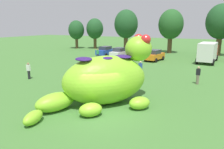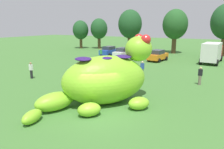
{
  "view_description": "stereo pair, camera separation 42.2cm",
  "coord_description": "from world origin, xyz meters",
  "px_view_note": "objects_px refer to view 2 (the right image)",
  "views": [
    {
      "loc": [
        6.44,
        -10.98,
        5.51
      ],
      "look_at": [
        -0.74,
        2.85,
        1.9
      ],
      "focal_mm": 34.79,
      "sensor_mm": 36.0,
      "label": 1
    },
    {
      "loc": [
        6.81,
        -10.78,
        5.51
      ],
      "look_at": [
        -0.74,
        2.85,
        1.9
      ],
      "focal_mm": 34.79,
      "sensor_mm": 36.0,
      "label": 2
    }
  ],
  "objects_px": {
    "box_truck": "(212,52)",
    "spectator_by_cars": "(200,76)",
    "car_red": "(141,54)",
    "giant_inflatable_creature": "(105,79)",
    "car_white": "(123,53)",
    "spectator_wandering": "(31,70)",
    "spectator_far_side": "(101,54)",
    "spectator_near_inflatable": "(111,69)",
    "spectator_mid_field": "(142,69)",
    "car_orange": "(158,55)",
    "car_blue": "(109,51)"
  },
  "relations": [
    {
      "from": "box_truck",
      "to": "spectator_by_cars",
      "type": "relative_size",
      "value": 3.81
    },
    {
      "from": "car_red",
      "to": "giant_inflatable_creature",
      "type": "bearing_deg",
      "value": -75.32
    },
    {
      "from": "car_red",
      "to": "car_white",
      "type": "bearing_deg",
      "value": -173.18
    },
    {
      "from": "spectator_wandering",
      "to": "spectator_far_side",
      "type": "distance_m",
      "value": 14.39
    },
    {
      "from": "spectator_wandering",
      "to": "spectator_near_inflatable",
      "type": "bearing_deg",
      "value": 32.52
    },
    {
      "from": "giant_inflatable_creature",
      "to": "spectator_far_side",
      "type": "height_order",
      "value": "giant_inflatable_creature"
    },
    {
      "from": "spectator_by_cars",
      "to": "spectator_wandering",
      "type": "relative_size",
      "value": 1.0
    },
    {
      "from": "box_truck",
      "to": "spectator_mid_field",
      "type": "bearing_deg",
      "value": -113.55
    },
    {
      "from": "car_red",
      "to": "spectator_mid_field",
      "type": "xyz_separation_m",
      "value": [
        4.74,
        -11.66,
        -0.01
      ]
    },
    {
      "from": "spectator_mid_field",
      "to": "car_red",
      "type": "bearing_deg",
      "value": 112.11
    },
    {
      "from": "car_red",
      "to": "spectator_wandering",
      "type": "relative_size",
      "value": 2.49
    },
    {
      "from": "car_white",
      "to": "spectator_far_side",
      "type": "height_order",
      "value": "car_white"
    },
    {
      "from": "spectator_by_cars",
      "to": "box_truck",
      "type": "bearing_deg",
      "value": 90.64
    },
    {
      "from": "car_red",
      "to": "spectator_far_side",
      "type": "bearing_deg",
      "value": -147.29
    },
    {
      "from": "car_red",
      "to": "spectator_mid_field",
      "type": "distance_m",
      "value": 12.59
    },
    {
      "from": "spectator_mid_field",
      "to": "car_white",
      "type": "bearing_deg",
      "value": 124.8
    },
    {
      "from": "car_orange",
      "to": "spectator_far_side",
      "type": "relative_size",
      "value": 2.52
    },
    {
      "from": "car_orange",
      "to": "spectator_mid_field",
      "type": "height_order",
      "value": "car_orange"
    },
    {
      "from": "giant_inflatable_creature",
      "to": "spectator_mid_field",
      "type": "height_order",
      "value": "giant_inflatable_creature"
    },
    {
      "from": "spectator_mid_field",
      "to": "spectator_by_cars",
      "type": "bearing_deg",
      "value": -3.62
    },
    {
      "from": "car_red",
      "to": "spectator_far_side",
      "type": "height_order",
      "value": "car_red"
    },
    {
      "from": "car_orange",
      "to": "car_white",
      "type": "bearing_deg",
      "value": 176.46
    },
    {
      "from": "spectator_by_cars",
      "to": "spectator_mid_field",
      "type": "bearing_deg",
      "value": 176.38
    },
    {
      "from": "spectator_by_cars",
      "to": "spectator_wandering",
      "type": "height_order",
      "value": "same"
    },
    {
      "from": "car_orange",
      "to": "spectator_near_inflatable",
      "type": "xyz_separation_m",
      "value": [
        -1.09,
        -12.67,
        -0.01
      ]
    },
    {
      "from": "spectator_far_side",
      "to": "car_blue",
      "type": "bearing_deg",
      "value": 101.08
    },
    {
      "from": "car_white",
      "to": "box_truck",
      "type": "distance_m",
      "value": 13.69
    },
    {
      "from": "spectator_mid_field",
      "to": "spectator_near_inflatable",
      "type": "bearing_deg",
      "value": -147.74
    },
    {
      "from": "spectator_near_inflatable",
      "to": "car_red",
      "type": "bearing_deg",
      "value": 98.23
    },
    {
      "from": "spectator_by_cars",
      "to": "spectator_far_side",
      "type": "bearing_deg",
      "value": 152.18
    },
    {
      "from": "box_truck",
      "to": "spectator_by_cars",
      "type": "height_order",
      "value": "box_truck"
    },
    {
      "from": "spectator_by_cars",
      "to": "car_white",
      "type": "bearing_deg",
      "value": 139.6
    },
    {
      "from": "car_red",
      "to": "spectator_by_cars",
      "type": "xyz_separation_m",
      "value": [
        10.59,
        -12.03,
        -0.01
      ]
    },
    {
      "from": "car_blue",
      "to": "car_white",
      "type": "height_order",
      "value": "same"
    },
    {
      "from": "car_blue",
      "to": "car_white",
      "type": "relative_size",
      "value": 1.0
    },
    {
      "from": "box_truck",
      "to": "car_blue",
      "type": "bearing_deg",
      "value": -177.15
    },
    {
      "from": "spectator_wandering",
      "to": "spectator_far_side",
      "type": "height_order",
      "value": "same"
    },
    {
      "from": "car_blue",
      "to": "box_truck",
      "type": "xyz_separation_m",
      "value": [
        16.75,
        0.83,
        0.74
      ]
    },
    {
      "from": "car_blue",
      "to": "car_white",
      "type": "distance_m",
      "value": 3.35
    },
    {
      "from": "spectator_mid_field",
      "to": "spectator_far_side",
      "type": "height_order",
      "value": "same"
    },
    {
      "from": "car_red",
      "to": "car_orange",
      "type": "distance_m",
      "value": 3.12
    },
    {
      "from": "spectator_near_inflatable",
      "to": "spectator_by_cars",
      "type": "xyz_separation_m",
      "value": [
        8.65,
        1.39,
        0.0
      ]
    },
    {
      "from": "car_blue",
      "to": "car_red",
      "type": "height_order",
      "value": "same"
    },
    {
      "from": "car_white",
      "to": "spectator_by_cars",
      "type": "bearing_deg",
      "value": -40.4
    },
    {
      "from": "car_orange",
      "to": "car_red",
      "type": "bearing_deg",
      "value": 166.06
    },
    {
      "from": "spectator_mid_field",
      "to": "spectator_wandering",
      "type": "bearing_deg",
      "value": -147.56
    },
    {
      "from": "car_orange",
      "to": "box_truck",
      "type": "relative_size",
      "value": 0.66
    },
    {
      "from": "giant_inflatable_creature",
      "to": "car_orange",
      "type": "relative_size",
      "value": 2.09
    },
    {
      "from": "giant_inflatable_creature",
      "to": "spectator_mid_field",
      "type": "bearing_deg",
      "value": 94.08
    },
    {
      "from": "car_red",
      "to": "box_truck",
      "type": "height_order",
      "value": "box_truck"
    }
  ]
}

